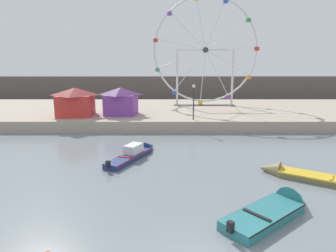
{
  "coord_description": "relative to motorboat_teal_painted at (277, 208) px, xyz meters",
  "views": [
    {
      "loc": [
        -1.22,
        -8.35,
        6.55
      ],
      "look_at": [
        -1.2,
        12.47,
        2.2
      ],
      "focal_mm": 31.43,
      "sensor_mm": 36.0,
      "label": 1
    }
  ],
  "objects": [
    {
      "name": "quay_promenade",
      "position": [
        -3.71,
        25.23,
        0.33
      ],
      "size": [
        110.0,
        18.89,
        1.13
      ],
      "primitive_type": "cube",
      "color": "tan",
      "rests_on": "ground_plane"
    },
    {
      "name": "motorboat_navy_blue",
      "position": [
        -7.23,
        8.35,
        0.05
      ],
      "size": [
        3.45,
        5.86,
        1.32
      ],
      "rotation": [
        0.0,
        0.0,
        1.14
      ],
      "color": "navy",
      "rests_on": "ground_plane"
    },
    {
      "name": "motorboat_olive_wood",
      "position": [
        2.79,
        4.18,
        -0.03
      ],
      "size": [
        5.39,
        4.09,
        1.16
      ],
      "rotation": [
        0.0,
        0.0,
        2.56
      ],
      "color": "olive",
      "rests_on": "ground_plane"
    },
    {
      "name": "ferris_wheel_white_frame",
      "position": [
        -0.01,
        27.59,
        8.01
      ],
      "size": [
        13.84,
        1.2,
        14.17
      ],
      "color": "silver",
      "rests_on": "quay_promenade"
    },
    {
      "name": "carnival_booth_red_striped",
      "position": [
        -14.91,
        19.35,
        2.47
      ],
      "size": [
        4.08,
        4.11,
        3.02
      ],
      "rotation": [
        0.0,
        0.0,
        0.06
      ],
      "color": "red",
      "rests_on": "quay_promenade"
    },
    {
      "name": "promenade_lamp_near",
      "position": [
        -2.39,
        16.96,
        3.22
      ],
      "size": [
        0.32,
        0.32,
        3.51
      ],
      "color": "#2D2D33",
      "rests_on": "quay_promenade"
    },
    {
      "name": "motorboat_teal_painted",
      "position": [
        0.0,
        0.0,
        0.0
      ],
      "size": [
        5.09,
        4.53,
        1.45
      ],
      "rotation": [
        0.0,
        0.0,
        0.68
      ],
      "color": "teal",
      "rests_on": "ground_plane"
    },
    {
      "name": "distant_town_skyline",
      "position": [
        -3.71,
        44.69,
        1.97
      ],
      "size": [
        140.0,
        3.0,
        4.4
      ],
      "primitive_type": "cube",
      "color": "#564C47",
      "rests_on": "ground_plane"
    },
    {
      "name": "carnival_booth_purple_stall",
      "position": [
        -10.11,
        20.02,
        2.46
      ],
      "size": [
        3.83,
        3.71,
        3.01
      ],
      "rotation": [
        0.0,
        0.0,
        -0.08
      ],
      "color": "purple",
      "rests_on": "quay_promenade"
    }
  ]
}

